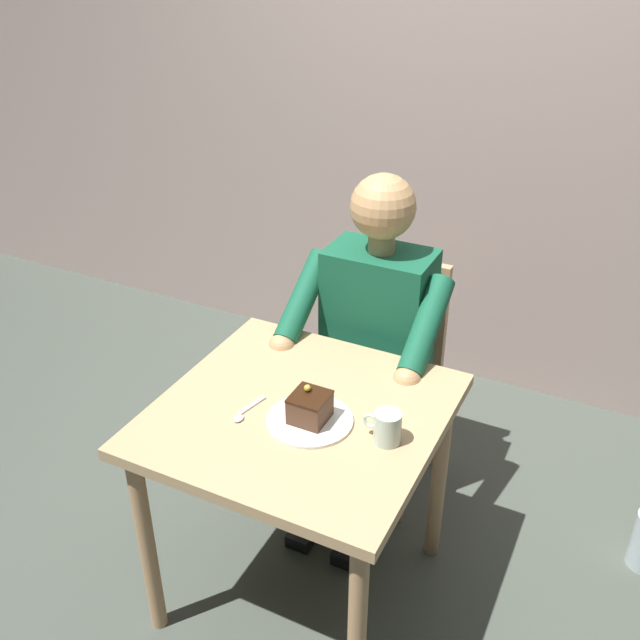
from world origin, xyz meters
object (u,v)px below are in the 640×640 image
Objects in this scene: cake_slice at (310,407)px; dessert_spoon at (245,413)px; dining_table at (300,438)px; seated_person at (369,348)px; chair at (385,365)px; coffee_cup at (387,427)px.

cake_slice is 0.73× the size of dessert_spoon.
seated_person reaches higher than dining_table.
chair is at bearing -85.85° from cake_slice.
dining_table is 7.29× the size of coffee_cup.
cake_slice is 0.20m from dessert_spoon.
coffee_cup is (-0.22, -0.02, -0.00)m from cake_slice.
dining_table is 0.17m from cake_slice.
dining_table is 0.70m from chair.
dining_table is at bearing -35.40° from cake_slice.
cake_slice is (-0.05, 0.55, 0.13)m from seated_person.
dessert_spoon is at bearing 15.42° from cake_slice.
seated_person is (0.00, -0.52, 0.02)m from dining_table.
dining_table is 0.90× the size of chair.
dining_table is at bearing 90.00° from seated_person.
dessert_spoon is (0.13, 0.60, 0.08)m from seated_person.
dessert_spoon is at bearing 33.79° from dining_table.
cake_slice reaches higher than dining_table.
dessert_spoon is (0.13, 0.77, 0.26)m from chair.
chair reaches higher than cake_slice.
coffee_cup is at bearing -175.54° from cake_slice.
dining_table is 7.68× the size of cake_slice.
dining_table is at bearing -4.09° from coffee_cup.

